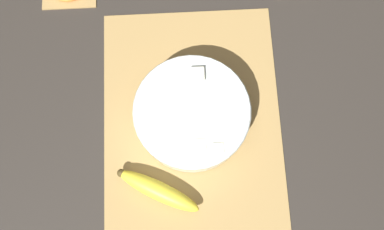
% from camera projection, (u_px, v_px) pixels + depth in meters
% --- Properties ---
extents(ground_plane, '(6.00, 6.00, 0.00)m').
position_uv_depth(ground_plane, '(192.00, 119.00, 0.97)').
color(ground_plane, '#2D2823').
extents(bamboo_mat_center, '(0.51, 0.38, 0.01)m').
position_uv_depth(bamboo_mat_center, '(192.00, 119.00, 0.97)').
color(bamboo_mat_center, '#A8844C').
rests_on(bamboo_mat_center, ground_plane).
extents(fruit_salad_bowl, '(0.24, 0.24, 0.08)m').
position_uv_depth(fruit_salad_bowl, '(192.00, 114.00, 0.93)').
color(fruit_salad_bowl, silver).
rests_on(fruit_salad_bowl, bamboo_mat_center).
extents(whole_banana, '(0.12, 0.18, 0.04)m').
position_uv_depth(whole_banana, '(158.00, 190.00, 0.91)').
color(whole_banana, yellow).
rests_on(whole_banana, bamboo_mat_center).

